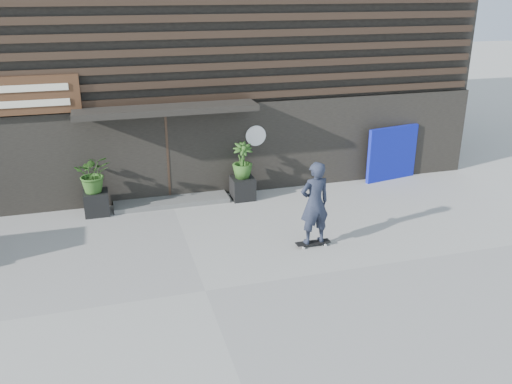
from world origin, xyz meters
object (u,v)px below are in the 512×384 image
object	(u,v)px
planter_pot_left	(97,203)
planter_pot_right	(243,188)
skateboarder	(315,203)
blue_tarp	(392,153)

from	to	relation	value
planter_pot_left	planter_pot_right	xyz separation A→B (m)	(3.80, 0.00, 0.00)
skateboarder	planter_pot_left	bearing A→B (deg)	144.99
planter_pot_left	skateboarder	xyz separation A→B (m)	(4.56, -3.20, 0.72)
planter_pot_right	blue_tarp	xyz separation A→B (m)	(4.62, 0.30, 0.50)
blue_tarp	skateboarder	size ratio (longest dim) A/B	0.87
planter_pot_left	planter_pot_right	bearing A→B (deg)	0.00
planter_pot_left	planter_pot_right	distance (m)	3.80
planter_pot_right	skateboarder	distance (m)	3.36
planter_pot_left	blue_tarp	xyz separation A→B (m)	(8.42, 0.30, 0.50)
planter_pot_left	skateboarder	distance (m)	5.62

